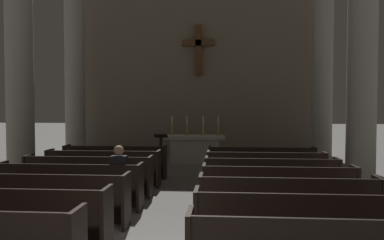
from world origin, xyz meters
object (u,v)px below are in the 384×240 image
(pew_left_row_5, at_px, (88,176))
(altar, at_px, (195,148))
(pew_left_row_4, at_px, (69,186))
(column_right_second, at_px, (362,61))
(candlestick_outer_right, at_px, (218,129))
(pew_left_row_6, at_px, (103,168))
(candlestick_inner_left, at_px, (187,129))
(pew_right_row_4, at_px, (278,189))
(lectern, at_px, (161,151))
(pew_right_row_5, at_px, (271,178))
(pew_right_row_2, at_px, (302,225))
(candlestick_inner_right, at_px, (203,129))
(lone_worshipper, at_px, (120,176))
(column_left_third, at_px, (75,75))
(column_right_third, at_px, (322,74))
(pew_left_row_7, at_px, (115,162))
(column_left_second, at_px, (19,64))
(pew_right_row_6, at_px, (266,170))
(pew_left_row_3, at_px, (44,199))
(pew_left_row_2, at_px, (9,218))
(candlestick_outer_left, at_px, (172,129))
(pew_right_row_7, at_px, (261,163))
(pew_right_row_3, at_px, (288,204))

(pew_left_row_5, bearing_deg, altar, 68.79)
(pew_left_row_4, height_order, column_right_second, column_right_second)
(candlestick_outer_right, bearing_deg, pew_left_row_4, -114.25)
(pew_left_row_6, height_order, candlestick_inner_left, candlestick_inner_left)
(pew_left_row_5, bearing_deg, pew_right_row_4, -15.02)
(lectern, bearing_deg, pew_left_row_6, -108.40)
(pew_right_row_5, bearing_deg, pew_right_row_2, -90.00)
(candlestick_inner_right, xyz_separation_m, lone_worshipper, (-1.36, -6.53, -0.55))
(column_left_third, height_order, candlestick_inner_left, column_left_third)
(pew_right_row_5, xyz_separation_m, column_right_third, (2.48, 5.63, 2.78))
(pew_left_row_7, relative_size, column_right_second, 0.45)
(column_left_second, bearing_deg, column_right_third, 23.78)
(column_right_second, height_order, column_left_third, same)
(pew_right_row_6, distance_m, candlestick_inner_right, 4.73)
(pew_left_row_3, relative_size, pew_right_row_5, 1.00)
(pew_left_row_5, relative_size, candlestick_inner_left, 4.20)
(pew_left_row_5, height_order, pew_right_row_2, same)
(pew_right_row_4, bearing_deg, candlestick_inner_left, 110.14)
(pew_left_row_4, xyz_separation_m, lone_worshipper, (1.04, 0.04, 0.22))
(pew_left_row_2, distance_m, column_right_second, 8.80)
(column_left_second, distance_m, altar, 6.59)
(pew_left_row_6, bearing_deg, column_right_third, 33.86)
(column_right_second, bearing_deg, candlestick_outer_left, 144.69)
(pew_right_row_7, distance_m, lone_worshipper, 4.63)
(pew_left_row_7, relative_size, column_left_second, 0.45)
(pew_left_row_2, relative_size, candlestick_inner_right, 4.20)
(pew_left_row_6, relative_size, pew_right_row_2, 1.00)
(pew_left_row_6, relative_size, pew_right_row_7, 1.00)
(column_left_third, distance_m, lectern, 4.65)
(pew_left_row_4, relative_size, pew_right_row_3, 1.00)
(pew_left_row_3, xyz_separation_m, pew_right_row_4, (4.22, 1.13, 0.00))
(pew_left_row_3, distance_m, pew_left_row_5, 2.26)
(pew_left_row_6, height_order, pew_right_row_2, same)
(pew_right_row_5, height_order, candlestick_outer_left, candlestick_outer_left)
(pew_left_row_5, xyz_separation_m, pew_right_row_5, (4.22, 0.00, 0.00))
(pew_left_row_5, xyz_separation_m, column_right_third, (6.70, 5.63, 2.78))
(pew_right_row_6, distance_m, altar, 4.79)
(candlestick_outer_right, height_order, lone_worshipper, candlestick_outer_right)
(pew_left_row_2, distance_m, pew_right_row_7, 7.06)
(candlestick_inner_right, bearing_deg, candlestick_outer_right, 0.00)
(pew_left_row_4, xyz_separation_m, altar, (2.11, 6.57, 0.06))
(pew_left_row_7, relative_size, candlestick_inner_left, 4.20)
(pew_left_row_6, bearing_deg, column_right_second, 3.84)
(pew_left_row_2, distance_m, pew_right_row_4, 4.79)
(pew_right_row_4, height_order, lectern, lectern)
(candlestick_inner_right, bearing_deg, pew_left_row_6, -119.24)
(pew_left_row_4, height_order, pew_left_row_6, same)
(candlestick_outer_right, bearing_deg, pew_left_row_7, -133.01)
(column_right_second, bearing_deg, column_right_third, 90.00)
(pew_right_row_4, distance_m, column_right_second, 4.61)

